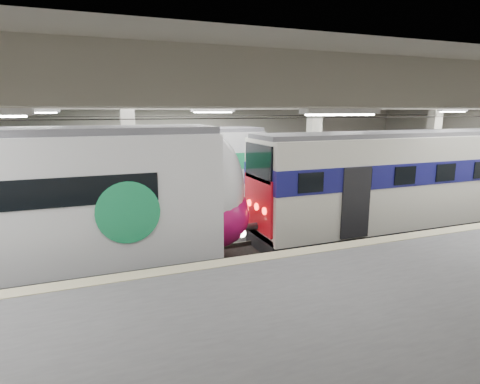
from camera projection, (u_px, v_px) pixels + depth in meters
name	position (u px, v px, depth m)	size (l,w,h in m)	color
station_hall	(252.00, 170.00, 11.79)	(36.00, 24.00, 5.75)	black
modern_emu	(40.00, 208.00, 11.50)	(13.94, 2.88, 4.49)	silver
older_rer	(397.00, 181.00, 16.12)	(12.39, 2.74, 4.14)	beige
far_train	(122.00, 176.00, 17.50)	(12.95, 3.01, 4.16)	silver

